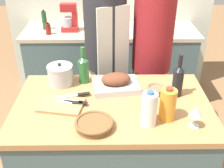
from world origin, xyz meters
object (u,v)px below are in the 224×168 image
milk_jug (149,109)px  knife_chef (75,95)px  roasting_pan (116,83)px  condiment_bottle_tall (48,29)px  wicker_basket (94,124)px  knife_bread (70,102)px  condiment_bottle_short (101,19)px  cutting_board (61,105)px  person_cook_guest (152,56)px  stock_pot (60,75)px  mixing_bowl (156,89)px  stand_mixer (69,20)px  knife_paring (77,102)px  wine_bottle_green (84,69)px  person_cook_aproned (106,53)px  wine_bottle_dark (178,80)px  condiment_bottle_extra (44,20)px  juice_jug (168,104)px  wine_glass_left (196,112)px

milk_jug → knife_chef: size_ratio=1.01×
roasting_pan → condiment_bottle_tall: size_ratio=2.72×
wicker_basket → knife_bread: bearing=124.8°
roasting_pan → milk_jug: size_ratio=1.56×
knife_chef → condiment_bottle_short: bearing=84.5°
cutting_board → person_cook_guest: 1.04m
stock_pot → knife_bread: stock_pot is taller
cutting_board → condiment_bottle_tall: bearing=103.7°
mixing_bowl → stand_mixer: (-0.76, 1.32, 0.10)m
milk_jug → knife_paring: 0.51m
person_cook_guest → roasting_pan: bearing=-141.0°
stand_mixer → wine_bottle_green: bearing=-78.2°
person_cook_aproned → stock_pot: bearing=-148.4°
mixing_bowl → wine_bottle_dark: (0.14, -0.03, 0.09)m
stand_mixer → person_cook_guest: size_ratio=0.18×
wine_bottle_dark → knife_chef: size_ratio=1.36×
cutting_board → knife_chef: 0.13m
stand_mixer → condiment_bottle_extra: bearing=170.6°
knife_chef → knife_bread: size_ratio=1.28×
knife_chef → person_cook_aproned: bearing=72.7°
condiment_bottle_extra → condiment_bottle_short: bearing=9.0°
juice_jug → knife_chef: bearing=157.7°
stock_pot → wine_bottle_green: 0.18m
milk_jug → knife_bread: (-0.49, 0.21, -0.09)m
cutting_board → mixing_bowl: size_ratio=2.40×
wine_bottle_dark → condiment_bottle_short: wine_bottle_dark is taller
milk_jug → knife_bread: bearing=157.2°
condiment_bottle_tall → condiment_bottle_short: (0.56, 0.26, 0.02)m
cutting_board → condiment_bottle_extra: condiment_bottle_extra is taller
knife_chef → juice_jug: bearing=-22.3°
condiment_bottle_extra → wine_glass_left: bearing=-55.1°
stock_pot → cutting_board: bearing=-81.6°
knife_chef → condiment_bottle_tall: 1.33m
wine_glass_left → condiment_bottle_extra: (-1.22, 1.75, 0.00)m
juice_jug → wine_bottle_green: size_ratio=0.79×
wine_bottle_green → knife_chef: size_ratio=1.24×
juice_jug → knife_bread: 0.64m
knife_paring → roasting_pan: bearing=37.2°
juice_jug → person_cook_aproned: size_ratio=0.13×
wine_glass_left → condiment_bottle_extra: 2.13m
cutting_board → condiment_bottle_short: (0.23, 1.62, 0.08)m
person_cook_guest → wine_glass_left: bearing=-102.8°
wine_glass_left → wine_bottle_dark: bearing=95.2°
wine_bottle_green → knife_paring: 0.32m
condiment_bottle_short → condiment_bottle_extra: size_ratio=0.81×
juice_jug → wine_bottle_green: (-0.54, 0.47, 0.01)m
roasting_pan → mixing_bowl: roasting_pan is taller
wine_glass_left → knife_chef: 0.81m
wicker_basket → wine_bottle_green: size_ratio=0.82×
milk_jug → stand_mixer: stand_mixer is taller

